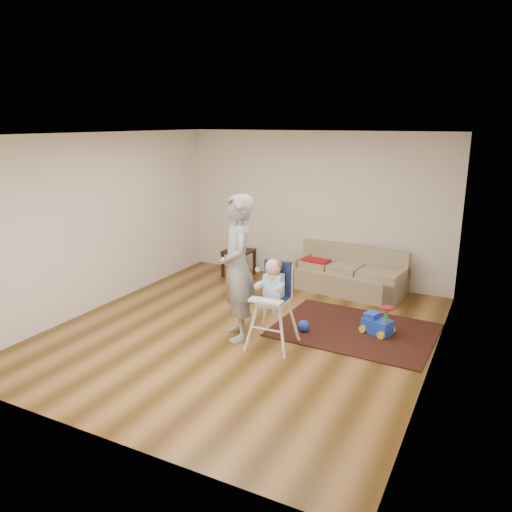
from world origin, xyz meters
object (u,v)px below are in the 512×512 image
at_px(adult, 238,268).
at_px(toy_ball, 304,326).
at_px(sofa, 346,270).
at_px(high_chair, 273,305).
at_px(ride_on_toy, 378,319).
at_px(side_table, 239,263).

bearing_deg(adult, toy_ball, 90.86).
relative_size(toy_ball, adult, 0.08).
bearing_deg(sofa, high_chair, -87.13).
xyz_separation_m(toy_ball, adult, (-0.74, -0.55, 0.88)).
bearing_deg(adult, sofa, 127.40).
bearing_deg(adult, ride_on_toy, 83.85).
bearing_deg(side_table, high_chair, -53.04).
bearing_deg(high_chair, side_table, 124.15).
xyz_separation_m(ride_on_toy, high_chair, (-1.13, -1.00, 0.35)).
distance_m(sofa, ride_on_toy, 1.81).
relative_size(sofa, toy_ball, 12.75).
relative_size(ride_on_toy, high_chair, 0.35).
bearing_deg(toy_ball, high_chair, -108.46).
relative_size(side_table, high_chair, 0.42).
xyz_separation_m(sofa, adult, (-0.75, -2.50, 0.60)).
distance_m(ride_on_toy, toy_ball, 1.02).
xyz_separation_m(sofa, side_table, (-2.09, -0.04, -0.13)).
xyz_separation_m(sofa, ride_on_toy, (0.92, -1.54, -0.15)).
height_order(sofa, toy_ball, sofa).
distance_m(toy_ball, adult, 1.28).
xyz_separation_m(toy_ball, high_chair, (-0.20, -0.60, 0.48)).
bearing_deg(side_table, ride_on_toy, -26.51).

